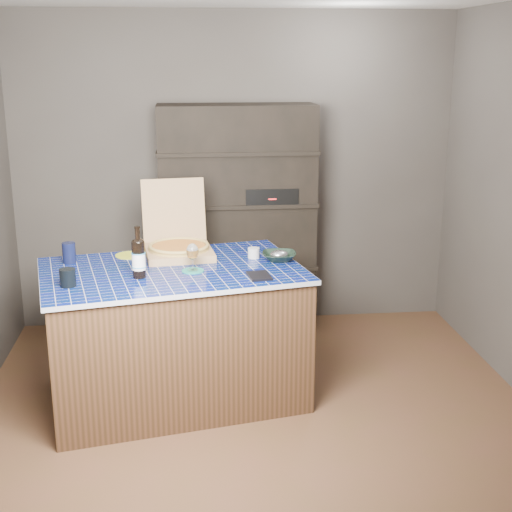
{
  "coord_description": "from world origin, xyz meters",
  "views": [
    {
      "loc": [
        -0.41,
        -3.91,
        2.16
      ],
      "look_at": [
        -0.01,
        0.0,
        1.04
      ],
      "focal_mm": 50.0,
      "sensor_mm": 36.0,
      "label": 1
    }
  ],
  "objects": [
    {
      "name": "green_trivet",
      "position": [
        -0.78,
        0.69,
        0.88
      ],
      "size": [
        0.2,
        0.2,
        0.01
      ],
      "primitive_type": "cylinder",
      "color": "gold",
      "rests_on": "kitchen_island"
    },
    {
      "name": "tumbler",
      "position": [
        -1.09,
        0.07,
        0.93
      ],
      "size": [
        0.09,
        0.09,
        0.1
      ],
      "primitive_type": "cylinder",
      "color": "black",
      "rests_on": "kitchen_island"
    },
    {
      "name": "wine_glass",
      "position": [
        -0.37,
        0.3,
        0.99
      ],
      "size": [
        0.08,
        0.08,
        0.17
      ],
      "color": "white",
      "rests_on": "teal_trivet"
    },
    {
      "name": "room",
      "position": [
        0.0,
        0.0,
        1.25
      ],
      "size": [
        3.5,
        3.5,
        3.5
      ],
      "color": "brown",
      "rests_on": "ground"
    },
    {
      "name": "pizza_box",
      "position": [
        -0.46,
        0.67,
        0.94
      ],
      "size": [
        0.49,
        0.57,
        0.47
      ],
      "rotation": [
        0.0,
        0.0,
        0.12
      ],
      "color": "tan",
      "rests_on": "kitchen_island"
    },
    {
      "name": "shelving_unit",
      "position": [
        0.0,
        1.53,
        0.9
      ],
      "size": [
        1.2,
        0.41,
        1.8
      ],
      "color": "black",
      "rests_on": "floor"
    },
    {
      "name": "dvd_case",
      "position": [
        0.02,
        0.14,
        0.88
      ],
      "size": [
        0.15,
        0.19,
        0.01
      ],
      "primitive_type": "cube",
      "rotation": [
        0.0,
        0.0,
        0.13
      ],
      "color": "black",
      "rests_on": "kitchen_island"
    },
    {
      "name": "mead_bottle",
      "position": [
        -0.69,
        0.2,
        1.0
      ],
      "size": [
        0.08,
        0.08,
        0.31
      ],
      "color": "black",
      "rests_on": "kitchen_island"
    },
    {
      "name": "navy_cup",
      "position": [
        -1.15,
        0.56,
        0.94
      ],
      "size": [
        0.08,
        0.08,
        0.13
      ],
      "primitive_type": "cylinder",
      "color": "black",
      "rests_on": "kitchen_island"
    },
    {
      "name": "white_jar",
      "position": [
        0.03,
        0.56,
        0.91
      ],
      "size": [
        0.08,
        0.08,
        0.07
      ],
      "primitive_type": "cylinder",
      "color": "silver",
      "rests_on": "kitchen_island"
    },
    {
      "name": "kitchen_island",
      "position": [
        -0.5,
        0.36,
        0.44
      ],
      "size": [
        1.76,
        1.31,
        0.87
      ],
      "rotation": [
        0.0,
        0.0,
        0.2
      ],
      "color": "#4F311F",
      "rests_on": "floor"
    },
    {
      "name": "teal_trivet",
      "position": [
        -0.37,
        0.3,
        0.88
      ],
      "size": [
        0.14,
        0.14,
        0.01
      ],
      "primitive_type": "cylinder",
      "color": "#188170",
      "rests_on": "kitchen_island"
    },
    {
      "name": "bowl",
      "position": [
        0.19,
        0.48,
        0.9
      ],
      "size": [
        0.24,
        0.24,
        0.05
      ],
      "primitive_type": "imported",
      "rotation": [
        0.0,
        0.0,
        -0.09
      ],
      "color": "black",
      "rests_on": "kitchen_island"
    },
    {
      "name": "foil_contents",
      "position": [
        0.19,
        0.48,
        0.91
      ],
      "size": [
        0.12,
        0.1,
        0.06
      ],
      "primitive_type": "ellipsoid",
      "color": "#B6B5C1",
      "rests_on": "bowl"
    }
  ]
}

